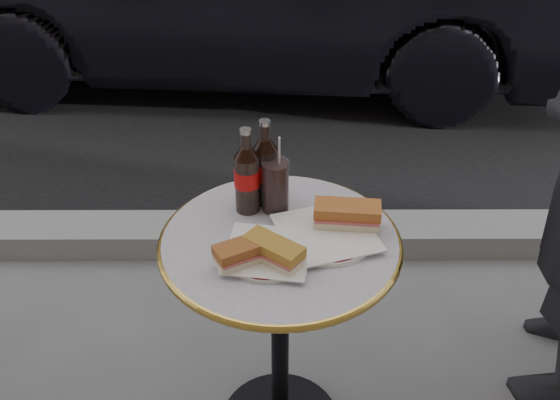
{
  "coord_description": "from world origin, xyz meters",
  "views": [
    {
      "loc": [
        -0.0,
        -1.4,
        1.83
      ],
      "look_at": [
        0.0,
        0.05,
        0.82
      ],
      "focal_mm": 45.0,
      "sensor_mm": 36.0,
      "label": 1
    }
  ],
  "objects_px": {
    "cola_bottle_right": "(265,162)",
    "plate_left": "(268,254)",
    "cola_bottle_left": "(247,170)",
    "cola_glass": "(275,186)",
    "bistro_table": "(280,342)",
    "plate_right": "(326,235)"
  },
  "relations": [
    {
      "from": "cola_bottle_left",
      "to": "bistro_table",
      "type": "bearing_deg",
      "value": -57.26
    },
    {
      "from": "plate_left",
      "to": "plate_right",
      "type": "height_order",
      "value": "plate_right"
    },
    {
      "from": "cola_bottle_left",
      "to": "plate_left",
      "type": "bearing_deg",
      "value": -74.17
    },
    {
      "from": "bistro_table",
      "to": "cola_glass",
      "type": "xyz_separation_m",
      "value": [
        -0.01,
        0.13,
        0.44
      ]
    },
    {
      "from": "bistro_table",
      "to": "cola_bottle_left",
      "type": "relative_size",
      "value": 2.99
    },
    {
      "from": "bistro_table",
      "to": "cola_bottle_right",
      "type": "relative_size",
      "value": 2.95
    },
    {
      "from": "plate_left",
      "to": "cola_glass",
      "type": "bearing_deg",
      "value": 84.64
    },
    {
      "from": "plate_left",
      "to": "cola_bottle_left",
      "type": "relative_size",
      "value": 0.88
    },
    {
      "from": "plate_left",
      "to": "cola_bottle_left",
      "type": "height_order",
      "value": "cola_bottle_left"
    },
    {
      "from": "cola_bottle_right",
      "to": "plate_left",
      "type": "bearing_deg",
      "value": -87.94
    },
    {
      "from": "plate_left",
      "to": "cola_bottle_left",
      "type": "distance_m",
      "value": 0.24
    },
    {
      "from": "plate_left",
      "to": "bistro_table",
      "type": "bearing_deg",
      "value": 64.69
    },
    {
      "from": "bistro_table",
      "to": "plate_right",
      "type": "height_order",
      "value": "plate_right"
    },
    {
      "from": "cola_glass",
      "to": "bistro_table",
      "type": "bearing_deg",
      "value": -85.03
    },
    {
      "from": "plate_left",
      "to": "cola_glass",
      "type": "xyz_separation_m",
      "value": [
        0.02,
        0.2,
        0.07
      ]
    },
    {
      "from": "cola_bottle_left",
      "to": "cola_bottle_right",
      "type": "xyz_separation_m",
      "value": [
        0.05,
        0.04,
        0.0
      ]
    },
    {
      "from": "plate_right",
      "to": "cola_bottle_right",
      "type": "distance_m",
      "value": 0.25
    },
    {
      "from": "plate_right",
      "to": "cola_glass",
      "type": "bearing_deg",
      "value": 136.17
    },
    {
      "from": "cola_bottle_right",
      "to": "cola_glass",
      "type": "relative_size",
      "value": 1.66
    },
    {
      "from": "plate_left",
      "to": "cola_bottle_right",
      "type": "height_order",
      "value": "cola_bottle_right"
    },
    {
      "from": "plate_left",
      "to": "plate_right",
      "type": "relative_size",
      "value": 0.89
    },
    {
      "from": "plate_right",
      "to": "cola_bottle_right",
      "type": "height_order",
      "value": "cola_bottle_right"
    }
  ]
}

